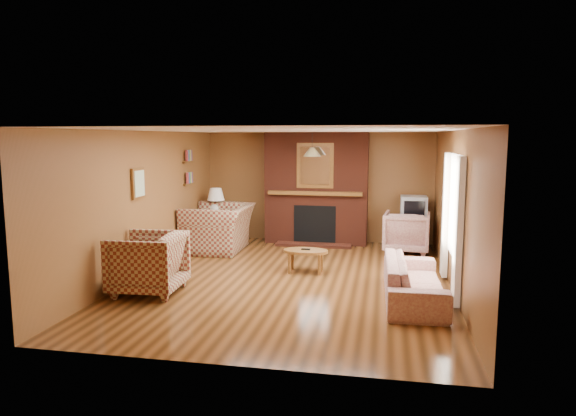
% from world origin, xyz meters
% --- Properties ---
extents(floor, '(6.50, 6.50, 0.00)m').
position_xyz_m(floor, '(0.00, 0.00, 0.00)').
color(floor, '#40240D').
rests_on(floor, ground).
extents(ceiling, '(6.50, 6.50, 0.00)m').
position_xyz_m(ceiling, '(0.00, 0.00, 2.40)').
color(ceiling, white).
rests_on(ceiling, wall_back).
extents(wall_back, '(6.50, 0.00, 6.50)m').
position_xyz_m(wall_back, '(0.00, 3.25, 1.20)').
color(wall_back, brown).
rests_on(wall_back, floor).
extents(wall_front, '(6.50, 0.00, 6.50)m').
position_xyz_m(wall_front, '(0.00, -3.25, 1.20)').
color(wall_front, brown).
rests_on(wall_front, floor).
extents(wall_left, '(0.00, 6.50, 6.50)m').
position_xyz_m(wall_left, '(-2.50, 0.00, 1.20)').
color(wall_left, brown).
rests_on(wall_left, floor).
extents(wall_right, '(0.00, 6.50, 6.50)m').
position_xyz_m(wall_right, '(2.50, 0.00, 1.20)').
color(wall_right, brown).
rests_on(wall_right, floor).
extents(fireplace, '(2.20, 0.82, 2.40)m').
position_xyz_m(fireplace, '(0.00, 2.98, 1.18)').
color(fireplace, '#4D1C10').
rests_on(fireplace, floor).
extents(window_right, '(0.10, 1.85, 2.00)m').
position_xyz_m(window_right, '(2.45, -0.20, 1.13)').
color(window_right, beige).
rests_on(window_right, wall_right).
extents(bookshelf, '(0.09, 0.55, 0.71)m').
position_xyz_m(bookshelf, '(-2.44, 1.90, 1.67)').
color(bookshelf, brown).
rests_on(bookshelf, wall_left).
extents(botanical_print, '(0.05, 0.40, 0.50)m').
position_xyz_m(botanical_print, '(-2.47, -0.30, 1.55)').
color(botanical_print, brown).
rests_on(botanical_print, wall_left).
extents(pendant_light, '(0.36, 0.36, 0.48)m').
position_xyz_m(pendant_light, '(0.00, 2.30, 2.00)').
color(pendant_light, black).
rests_on(pendant_light, ceiling).
extents(plaid_loveseat, '(1.28, 1.45, 0.93)m').
position_xyz_m(plaid_loveseat, '(-1.85, 1.87, 0.46)').
color(plaid_loveseat, maroon).
rests_on(plaid_loveseat, floor).
extents(plaid_armchair, '(1.04, 1.02, 0.90)m').
position_xyz_m(plaid_armchair, '(-1.95, -1.11, 0.45)').
color(plaid_armchair, maroon).
rests_on(plaid_armchair, floor).
extents(floral_sofa, '(0.84, 2.03, 0.59)m').
position_xyz_m(floral_sofa, '(1.90, -0.74, 0.29)').
color(floral_sofa, beige).
rests_on(floral_sofa, floor).
extents(floral_armchair, '(0.96, 0.98, 0.82)m').
position_xyz_m(floral_armchair, '(1.91, 2.39, 0.41)').
color(floral_armchair, beige).
rests_on(floral_armchair, floor).
extents(coffee_table, '(0.76, 0.47, 0.41)m').
position_xyz_m(coffee_table, '(0.16, 0.48, 0.34)').
color(coffee_table, brown).
rests_on(coffee_table, floor).
extents(side_table, '(0.48, 0.48, 0.60)m').
position_xyz_m(side_table, '(-2.10, 2.45, 0.30)').
color(side_table, brown).
rests_on(side_table, floor).
extents(table_lamp, '(0.37, 0.37, 0.61)m').
position_xyz_m(table_lamp, '(-2.10, 2.45, 0.94)').
color(table_lamp, silver).
rests_on(table_lamp, side_table).
extents(tv_stand, '(0.58, 0.53, 0.61)m').
position_xyz_m(tv_stand, '(2.05, 2.80, 0.30)').
color(tv_stand, black).
rests_on(tv_stand, floor).
extents(crt_tv, '(0.53, 0.53, 0.49)m').
position_xyz_m(crt_tv, '(2.05, 2.79, 0.85)').
color(crt_tv, '#A7AAAE').
rests_on(crt_tv, tv_stand).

